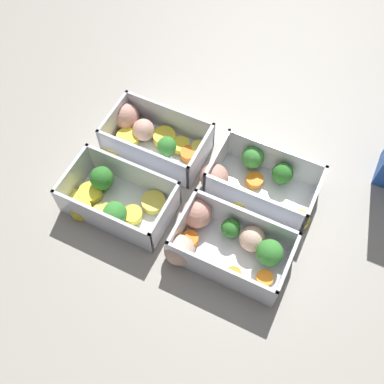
% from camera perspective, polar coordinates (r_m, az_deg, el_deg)
% --- Properties ---
extents(ground_plane, '(4.00, 4.00, 0.00)m').
position_cam_1_polar(ground_plane, '(0.72, 0.00, -0.86)').
color(ground_plane, gray).
extents(container_near_left, '(0.18, 0.11, 0.06)m').
position_cam_1_polar(container_near_left, '(0.71, -9.90, -0.97)').
color(container_near_left, silver).
rests_on(container_near_left, ground_plane).
extents(container_near_right, '(0.18, 0.13, 0.06)m').
position_cam_1_polar(container_near_right, '(0.66, 3.96, -6.33)').
color(container_near_right, silver).
rests_on(container_near_right, ground_plane).
extents(container_far_left, '(0.19, 0.12, 0.06)m').
position_cam_1_polar(container_far_left, '(0.77, -5.41, 7.05)').
color(container_far_left, silver).
rests_on(container_far_left, ground_plane).
extents(container_far_right, '(0.20, 0.11, 0.06)m').
position_cam_1_polar(container_far_right, '(0.72, 7.80, 1.51)').
color(container_far_right, silver).
rests_on(container_far_right, ground_plane).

